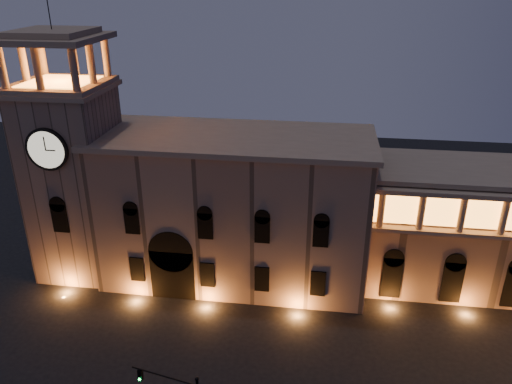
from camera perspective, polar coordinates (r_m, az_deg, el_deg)
government_building at (r=57.53m, az=-2.56°, el=-1.92°), size 30.80×12.80×17.60m
clock_tower at (r=61.15m, az=-20.04°, el=2.00°), size 9.80×9.80×32.40m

